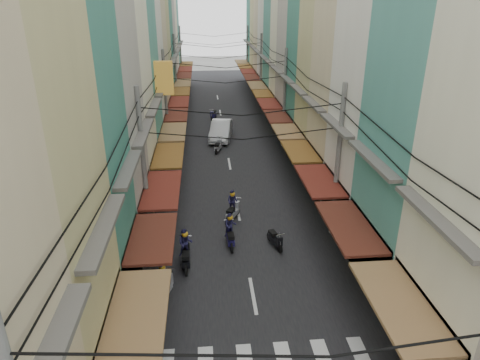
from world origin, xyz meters
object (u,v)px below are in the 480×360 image
bicycle (369,243)px  traffic_sign (411,315)px  white_car (221,139)px  market_umbrella (461,318)px

bicycle → traffic_sign: size_ratio=0.56×
traffic_sign → bicycle: bearing=77.3°
white_car → traffic_sign: bearing=-70.5°
market_umbrella → white_car: bearing=103.7°
white_car → market_umbrella: (6.61, -27.06, 2.32)m
bicycle → market_umbrella: market_umbrella is taller
white_car → traffic_sign: traffic_sign is taller
white_car → traffic_sign: 27.22m
traffic_sign → market_umbrella: bearing=-15.5°
white_car → bicycle: white_car is taller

